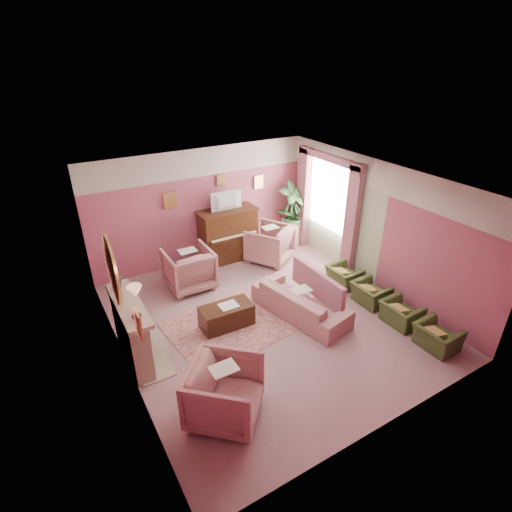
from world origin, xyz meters
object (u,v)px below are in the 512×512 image
floral_armchair_right (270,242)px  olive_chair_c (371,291)px  piano (228,235)px  sofa (301,297)px  olive_chair_a (438,334)px  television (228,200)px  coffee_table (227,316)px  floral_armchair_left (189,267)px  olive_chair_d (344,273)px  side_table (291,231)px  olive_chair_b (402,310)px  floral_armchair_front (225,390)px

floral_armchair_right → olive_chair_c: 2.82m
piano → olive_chair_c: 3.71m
sofa → olive_chair_c: 1.57m
floral_armchair_right → olive_chair_a: size_ratio=1.44×
television → coffee_table: 3.06m
coffee_table → olive_chair_a: bearing=-40.1°
floral_armchair_left → olive_chair_a: (3.02, -4.18, -0.20)m
floral_armchair_left → olive_chair_a: size_ratio=1.44×
floral_armchair_left → olive_chair_c: floral_armchair_left is taller
piano → olive_chair_d: 3.00m
piano → side_table: 1.91m
piano → floral_armchair_right: 1.06m
coffee_table → olive_chair_c: olive_chair_c is taller
floral_armchair_right → olive_chair_d: (0.81, -1.87, -0.20)m
sofa → olive_chair_a: 2.55m
olive_chair_a → side_table: 4.91m
floral_armchair_right → olive_chair_b: size_ratio=1.44×
floral_armchair_front → side_table: 6.01m
olive_chair_c → olive_chair_a: bearing=-90.0°
television → floral_armchair_front: television is taller
coffee_table → olive_chair_c: (2.95, -0.84, 0.08)m
olive_chair_b → piano: bearing=111.9°
coffee_table → floral_armchair_right: (2.15, 1.85, 0.29)m
sofa → side_table: 3.35m
sofa → olive_chair_d: bearing=15.2°
floral_armchair_front → side_table: bearing=46.1°
floral_armchair_left → olive_chair_a: floral_armchair_left is taller
television → coffee_table: bearing=-118.3°
olive_chair_c → piano: bearing=116.6°
piano → floral_armchair_right: bearing=-35.8°
sofa → floral_armchair_left: (-1.51, 2.13, 0.09)m
sofa → floral_armchair_right: 2.39m
coffee_table → piano: bearing=62.2°
television → floral_armchair_left: (-1.36, -0.71, -1.09)m
olive_chair_b → side_table: (0.24, 4.08, 0.04)m
olive_chair_a → television: bearing=108.7°
television → olive_chair_d: television is taller
floral_armchair_front → side_table: size_ratio=1.46×
floral_armchair_left → olive_chair_b: size_ratio=1.44×
piano → floral_armchair_left: (-1.36, -0.76, -0.14)m
piano → olive_chair_d: piano is taller
piano → television: 0.95m
sofa → floral_armchair_left: size_ratio=2.02×
television → olive_chair_b: bearing=-67.9°
floral_armchair_front → olive_chair_d: bearing=25.6°
olive_chair_c → olive_chair_b: bearing=-90.0°
sofa → floral_armchair_front: floral_armchair_front is taller
coffee_table → olive_chair_b: bearing=-29.4°
floral_armchair_front → floral_armchair_left: bearing=75.8°
olive_chair_d → floral_armchair_front: bearing=-154.4°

